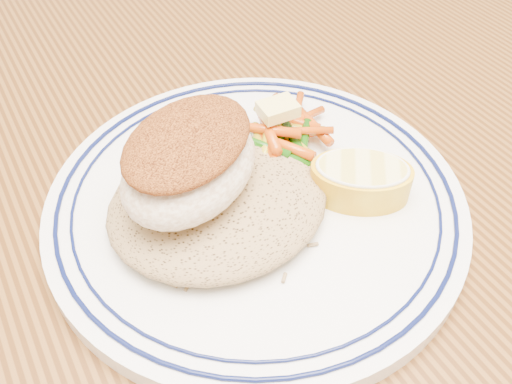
% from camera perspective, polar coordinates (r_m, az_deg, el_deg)
% --- Properties ---
extents(dining_table, '(1.50, 0.90, 0.75)m').
position_cam_1_polar(dining_table, '(0.49, -3.88, -9.36)').
color(dining_table, '#4A290E').
rests_on(dining_table, ground).
extents(plate, '(0.29, 0.29, 0.02)m').
position_cam_1_polar(plate, '(0.40, -0.00, -1.06)').
color(plate, white).
rests_on(plate, dining_table).
extents(rice_pilaf, '(0.15, 0.13, 0.03)m').
position_cam_1_polar(rice_pilaf, '(0.38, -3.83, -0.72)').
color(rice_pilaf, olive).
rests_on(rice_pilaf, plate).
extents(fish_fillet, '(0.13, 0.12, 0.05)m').
position_cam_1_polar(fish_fillet, '(0.35, -6.70, 3.11)').
color(fish_fillet, '#F4E4C9').
rests_on(fish_fillet, rice_pilaf).
extents(vegetable_pile, '(0.09, 0.10, 0.03)m').
position_cam_1_polar(vegetable_pile, '(0.42, 2.59, 5.46)').
color(vegetable_pile, '#164E09').
rests_on(vegetable_pile, plate).
extents(butter_pat, '(0.03, 0.02, 0.01)m').
position_cam_1_polar(butter_pat, '(0.42, 2.21, 8.29)').
color(butter_pat, '#FFED7C').
rests_on(butter_pat, vegetable_pile).
extents(lemon_wedge, '(0.09, 0.09, 0.03)m').
position_cam_1_polar(lemon_wedge, '(0.39, 10.42, 1.28)').
color(lemon_wedge, yellow).
rests_on(lemon_wedge, plate).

